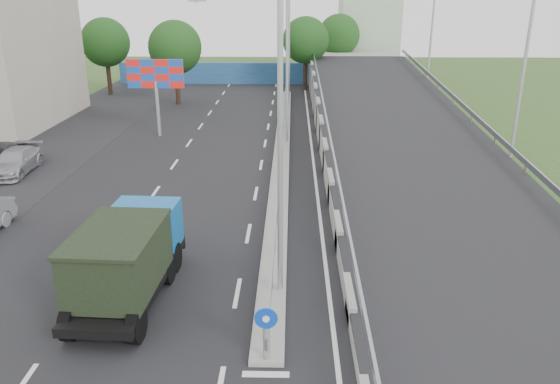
{
  "coord_description": "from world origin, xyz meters",
  "views": [
    {
      "loc": [
        0.67,
        -10.61,
        9.91
      ],
      "look_at": [
        0.19,
        10.35,
        2.2
      ],
      "focal_mm": 35.0,
      "sensor_mm": 36.0,
      "label": 1
    }
  ],
  "objects_px": {
    "billboard": "(155,78)",
    "parked_car_d": "(15,162)",
    "lamp_post_mid": "(284,58)",
    "church": "(368,31)",
    "lamp_post_near": "(274,132)",
    "dump_truck": "(128,255)",
    "sign_bollard": "(266,333)",
    "lamp_post_far": "(287,35)"
  },
  "relations": [
    {
      "from": "billboard",
      "to": "parked_car_d",
      "type": "xyz_separation_m",
      "value": [
        -6.35,
        -8.8,
        -3.49
      ]
    },
    {
      "from": "lamp_post_mid",
      "to": "church",
      "type": "distance_m",
      "value": 35.41
    },
    {
      "from": "lamp_post_near",
      "to": "church",
      "type": "height_order",
      "value": "church"
    },
    {
      "from": "billboard",
      "to": "parked_car_d",
      "type": "height_order",
      "value": "billboard"
    },
    {
      "from": "church",
      "to": "parked_car_d",
      "type": "bearing_deg",
      "value": -121.86
    },
    {
      "from": "lamp_post_near",
      "to": "lamp_post_mid",
      "type": "bearing_deg",
      "value": 90.0
    },
    {
      "from": "lamp_post_mid",
      "to": "billboard",
      "type": "relative_size",
      "value": 1.83
    },
    {
      "from": "lamp_post_mid",
      "to": "dump_truck",
      "type": "height_order",
      "value": "lamp_post_mid"
    },
    {
      "from": "sign_bollard",
      "to": "dump_truck",
      "type": "bearing_deg",
      "value": 143.54
    },
    {
      "from": "lamp_post_near",
      "to": "lamp_post_far",
      "type": "distance_m",
      "value": 40.0
    },
    {
      "from": "church",
      "to": "sign_bollard",
      "type": "bearing_deg",
      "value": -99.81
    },
    {
      "from": "sign_bollard",
      "to": "lamp_post_near",
      "type": "xyz_separation_m",
      "value": [
        0.11,
        3.83,
        4.77
      ]
    },
    {
      "from": "sign_bollard",
      "to": "parked_car_d",
      "type": "relative_size",
      "value": 0.35
    },
    {
      "from": "sign_bollard",
      "to": "dump_truck",
      "type": "xyz_separation_m",
      "value": [
        -4.83,
        3.57,
        0.54
      ]
    },
    {
      "from": "sign_bollard",
      "to": "lamp_post_far",
      "type": "bearing_deg",
      "value": 89.86
    },
    {
      "from": "lamp_post_mid",
      "to": "dump_truck",
      "type": "xyz_separation_m",
      "value": [
        -4.94,
        -20.25,
        -4.23
      ]
    },
    {
      "from": "lamp_post_near",
      "to": "dump_truck",
      "type": "distance_m",
      "value": 6.51
    },
    {
      "from": "lamp_post_mid",
      "to": "lamp_post_far",
      "type": "relative_size",
      "value": 1.0
    },
    {
      "from": "lamp_post_far",
      "to": "billboard",
      "type": "distance_m",
      "value": 20.24
    },
    {
      "from": "lamp_post_near",
      "to": "lamp_post_far",
      "type": "height_order",
      "value": "same"
    },
    {
      "from": "lamp_post_far",
      "to": "church",
      "type": "xyz_separation_m",
      "value": [
        9.89,
        14.0,
        -0.5
      ]
    },
    {
      "from": "lamp_post_mid",
      "to": "billboard",
      "type": "bearing_deg",
      "value": 167.62
    },
    {
      "from": "parked_car_d",
      "to": "billboard",
      "type": "bearing_deg",
      "value": 50.89
    },
    {
      "from": "lamp_post_mid",
      "to": "parked_car_d",
      "type": "distance_m",
      "value": 17.65
    },
    {
      "from": "lamp_post_near",
      "to": "lamp_post_mid",
      "type": "height_order",
      "value": "same"
    },
    {
      "from": "billboard",
      "to": "dump_truck",
      "type": "relative_size",
      "value": 0.84
    },
    {
      "from": "sign_bollard",
      "to": "church",
      "type": "height_order",
      "value": "church"
    },
    {
      "from": "dump_truck",
      "to": "church",
      "type": "bearing_deg",
      "value": 77.44
    },
    {
      "from": "church",
      "to": "dump_truck",
      "type": "bearing_deg",
      "value": -105.29
    },
    {
      "from": "sign_bollard",
      "to": "dump_truck",
      "type": "distance_m",
      "value": 6.03
    },
    {
      "from": "lamp_post_near",
      "to": "lamp_post_far",
      "type": "bearing_deg",
      "value": 90.0
    },
    {
      "from": "lamp_post_near",
      "to": "dump_truck",
      "type": "relative_size",
      "value": 1.54
    },
    {
      "from": "church",
      "to": "dump_truck",
      "type": "height_order",
      "value": "church"
    },
    {
      "from": "dump_truck",
      "to": "parked_car_d",
      "type": "distance_m",
      "value": 17.1
    },
    {
      "from": "church",
      "to": "billboard",
      "type": "distance_m",
      "value": 37.23
    },
    {
      "from": "sign_bollard",
      "to": "church",
      "type": "distance_m",
      "value": 58.84
    },
    {
      "from": "billboard",
      "to": "dump_truck",
      "type": "xyz_separation_m",
      "value": [
        4.17,
        -22.25,
        -2.61
      ]
    },
    {
      "from": "lamp_post_near",
      "to": "parked_car_d",
      "type": "bearing_deg",
      "value": 139.51
    },
    {
      "from": "church",
      "to": "parked_car_d",
      "type": "relative_size",
      "value": 2.9
    },
    {
      "from": "lamp_post_near",
      "to": "parked_car_d",
      "type": "height_order",
      "value": "lamp_post_near"
    },
    {
      "from": "lamp_post_near",
      "to": "parked_car_d",
      "type": "distance_m",
      "value": 20.97
    },
    {
      "from": "church",
      "to": "billboard",
      "type": "relative_size",
      "value": 2.51
    }
  ]
}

